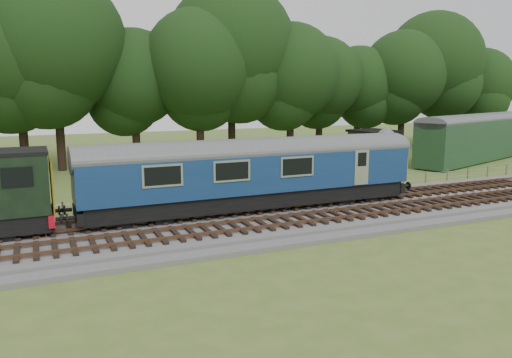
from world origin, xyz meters
name	(u,v)px	position (x,y,z in m)	size (l,w,h in m)	color
ground	(310,217)	(0.00, 0.00, 0.00)	(120.00, 120.00, 0.00)	#4A6224
ballast	(310,214)	(0.00, 0.00, 0.17)	(70.00, 7.00, 0.35)	#4C4C4F
track_north	(298,204)	(0.00, 1.40, 0.42)	(67.20, 2.40, 0.21)	black
track_south	(327,216)	(0.00, -1.60, 0.42)	(67.20, 2.40, 0.21)	black
fence	(273,200)	(0.00, 4.50, 0.00)	(64.00, 0.12, 1.00)	#6B6054
tree_line	(190,163)	(0.00, 22.00, 0.00)	(70.00, 8.00, 18.00)	black
dmu_railcar	(254,168)	(-2.62, 1.40, 2.61)	(18.05, 2.86, 3.88)	black
worker	(41,218)	(-13.04, 0.53, 1.18)	(0.60, 0.40, 1.65)	#FF4E0D
parked_coach	(474,135)	(24.73, 12.15, 2.46)	(17.22, 8.43, 4.39)	#1C3D24
shed	(372,145)	(16.13, 16.17, 1.51)	(3.99, 3.99, 2.98)	#1C3D24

